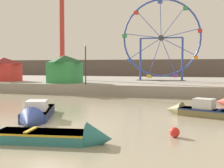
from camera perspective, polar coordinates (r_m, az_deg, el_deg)
name	(u,v)px	position (r m, az deg, el deg)	size (l,w,h in m)	color
ground_plane	(48,127)	(15.51, -12.13, -7.97)	(240.00, 240.00, 0.00)	gray
quay_promenade	(146,84)	(41.45, 6.59, 0.02)	(110.00, 24.58, 1.11)	gray
distant_town_skyline	(166,70)	(64.83, 10.37, 2.69)	(140.00, 3.00, 4.40)	#564C47
motorboat_olive_wood	(199,111)	(19.00, 16.38, -4.89)	(5.04, 2.77, 1.40)	olive
motorboat_teal_painted	(63,137)	(12.20, -9.37, -9.92)	(4.98, 2.00, 1.24)	teal
motorboat_navy_blue	(36,114)	(17.48, -14.36, -5.61)	(3.46, 5.90, 1.49)	navy
ferris_wheel_blue_frame	(161,40)	(39.88, 9.37, 8.37)	(10.36, 1.20, 10.68)	#334CA8
drop_tower_red_tower	(62,20)	(44.24, -9.56, 11.89)	(2.80, 2.80, 16.40)	#BC332D
carnival_booth_red_striped	(4,69)	(40.54, -19.99, 2.75)	(4.22, 2.78, 3.01)	red
carnival_booth_green_kiosk	(65,69)	(34.45, -8.99, 2.94)	(3.49, 3.56, 3.14)	#33934C
promenade_lamp_near	(86,58)	(31.42, -5.08, 4.94)	(0.32, 0.32, 4.24)	#2D2D33
mooring_buoy_orange	(175,132)	(13.20, 11.88, -9.01)	(0.44, 0.44, 0.44)	red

